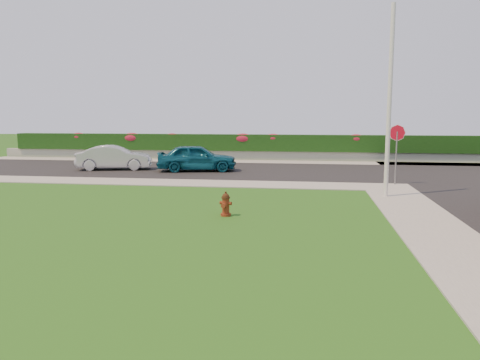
% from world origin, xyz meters
% --- Properties ---
extents(ground, '(120.00, 120.00, 0.00)m').
position_xyz_m(ground, '(0.00, 0.00, 0.00)').
color(ground, black).
rests_on(ground, ground).
extents(street_far, '(26.00, 8.00, 0.04)m').
position_xyz_m(street_far, '(-5.00, 14.00, 0.02)').
color(street_far, black).
rests_on(street_far, ground).
extents(sidewalk_far, '(24.00, 2.00, 0.04)m').
position_xyz_m(sidewalk_far, '(-6.00, 9.00, 0.02)').
color(sidewalk_far, gray).
rests_on(sidewalk_far, ground).
extents(curb_corner, '(2.00, 2.00, 0.04)m').
position_xyz_m(curb_corner, '(7.00, 9.00, 0.02)').
color(curb_corner, gray).
rests_on(curb_corner, ground).
extents(sidewalk_beyond, '(34.00, 2.00, 0.04)m').
position_xyz_m(sidewalk_beyond, '(-1.00, 19.00, 0.02)').
color(sidewalk_beyond, gray).
rests_on(sidewalk_beyond, ground).
extents(retaining_wall, '(34.00, 0.40, 0.60)m').
position_xyz_m(retaining_wall, '(-1.00, 20.50, 0.30)').
color(retaining_wall, gray).
rests_on(retaining_wall, ground).
extents(hedge, '(32.00, 0.90, 1.10)m').
position_xyz_m(hedge, '(-1.00, 20.60, 1.15)').
color(hedge, black).
rests_on(hedge, retaining_wall).
extents(fire_hydrant, '(0.38, 0.36, 0.73)m').
position_xyz_m(fire_hydrant, '(1.34, 2.60, 0.35)').
color(fire_hydrant, '#521B0C').
rests_on(fire_hydrant, ground).
extents(sedan_teal, '(4.43, 2.51, 1.42)m').
position_xyz_m(sedan_teal, '(-2.12, 13.30, 0.75)').
color(sedan_teal, navy).
rests_on(sedan_teal, street_far).
extents(sedan_silver, '(4.19, 2.32, 1.31)m').
position_xyz_m(sedan_silver, '(-6.74, 13.31, 0.69)').
color(sedan_silver, '#B2B4BA').
rests_on(sedan_silver, street_far).
extents(utility_pole, '(0.16, 0.16, 6.84)m').
position_xyz_m(utility_pole, '(6.55, 6.62, 3.42)').
color(utility_pole, silver).
rests_on(utility_pole, ground).
extents(stop_sign, '(0.71, 0.09, 2.59)m').
position_xyz_m(stop_sign, '(7.44, 9.80, 1.93)').
color(stop_sign, slate).
rests_on(stop_sign, ground).
extents(flower_clump_a, '(1.14, 0.73, 0.57)m').
position_xyz_m(flower_clump_a, '(-12.48, 20.50, 1.47)').
color(flower_clump_a, '#A81C39').
rests_on(flower_clump_a, hedge).
extents(flower_clump_b, '(1.36, 0.88, 0.68)m').
position_xyz_m(flower_clump_b, '(-8.50, 20.50, 1.43)').
color(flower_clump_b, '#A81C39').
rests_on(flower_clump_b, hedge).
extents(flower_clump_c, '(1.03, 0.66, 0.52)m').
position_xyz_m(flower_clump_c, '(-5.61, 20.50, 1.50)').
color(flower_clump_c, '#A81C39').
rests_on(flower_clump_c, hedge).
extents(flower_clump_d, '(1.36, 0.88, 0.68)m').
position_xyz_m(flower_clump_d, '(-0.67, 20.50, 1.43)').
color(flower_clump_d, '#A81C39').
rests_on(flower_clump_d, hedge).
extents(flower_clump_e, '(1.15, 0.74, 0.57)m').
position_xyz_m(flower_clump_e, '(1.38, 20.50, 1.47)').
color(flower_clump_e, '#A81C39').
rests_on(flower_clump_e, hedge).
extents(flower_clump_f, '(1.17, 0.76, 0.59)m').
position_xyz_m(flower_clump_f, '(6.79, 20.50, 1.47)').
color(flower_clump_f, '#A81C39').
rests_on(flower_clump_f, hedge).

